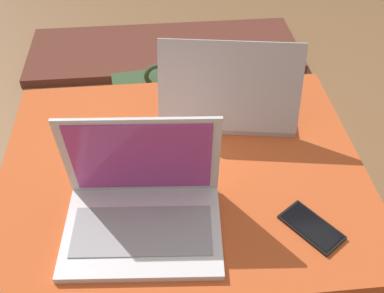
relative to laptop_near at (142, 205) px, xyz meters
name	(u,v)px	position (x,y,z in m)	size (l,w,h in m)	color
ground_plane	(185,267)	(0.10, 0.16, -0.52)	(14.00, 14.00, 0.00)	olive
ottoman	(184,222)	(0.10, 0.16, -0.28)	(0.91, 0.74, 0.47)	maroon
laptop_near	(142,205)	(0.00, 0.00, 0.00)	(0.36, 0.26, 0.25)	silver
laptop_far	(228,99)	(0.24, 0.36, 0.00)	(0.40, 0.30, 0.25)	#B7B7BC
cell_phone	(311,227)	(0.37, -0.06, -0.05)	(0.14, 0.15, 0.01)	black
backpack	(160,124)	(0.05, 0.66, -0.33)	(0.32, 0.22, 0.46)	#385133
fireplace_hearth	(164,50)	(0.10, 1.45, -0.50)	(1.40, 0.50, 0.04)	brown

